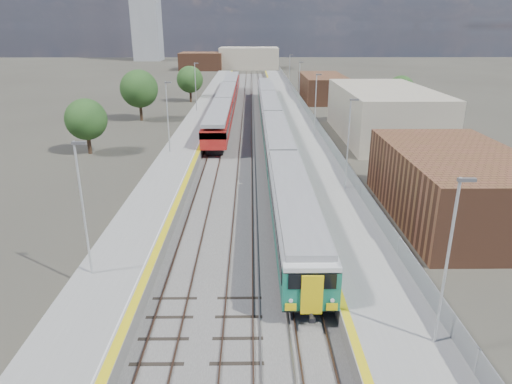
{
  "coord_description": "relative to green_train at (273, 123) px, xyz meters",
  "views": [
    {
      "loc": [
        -1.34,
        -14.31,
        13.91
      ],
      "look_at": [
        -0.99,
        17.8,
        2.2
      ],
      "focal_mm": 32.0,
      "sensor_mm": 36.0,
      "label": 1
    }
  ],
  "objects": [
    {
      "name": "ground",
      "position": [
        -1.5,
        6.28,
        -2.2
      ],
      "size": [
        320.0,
        320.0,
        0.0
      ],
      "primitive_type": "plane",
      "color": "#47443A",
      "rests_on": "ground"
    },
    {
      "name": "platform_left",
      "position": [
        -10.55,
        8.77,
        -1.68
      ],
      "size": [
        4.3,
        155.0,
        8.52
      ],
      "color": "slate",
      "rests_on": "ground"
    },
    {
      "name": "tree_b",
      "position": [
        -19.97,
        13.04,
        2.69
      ],
      "size": [
        5.73,
        5.73,
        7.76
      ],
      "color": "#382619",
      "rests_on": "ground"
    },
    {
      "name": "tree_d",
      "position": [
        22.42,
        19.78,
        1.68
      ],
      "size": [
        4.55,
        4.55,
        6.17
      ],
      "color": "#382619",
      "rests_on": "ground"
    },
    {
      "name": "tracks",
      "position": [
        -3.15,
        10.46,
        -2.09
      ],
      "size": [
        8.96,
        160.0,
        0.17
      ],
      "color": "#4C3323",
      "rests_on": "ground"
    },
    {
      "name": "tree_c",
      "position": [
        -14.53,
        31.44,
        2.09
      ],
      "size": [
        5.03,
        5.03,
        6.82
      ],
      "color": "#382619",
      "rests_on": "ground"
    },
    {
      "name": "red_train",
      "position": [
        -7.0,
        20.85,
        0.04
      ],
      "size": [
        3.0,
        60.75,
        3.78
      ],
      "color": "black",
      "rests_on": "ground"
    },
    {
      "name": "tree_a",
      "position": [
        -21.51,
        -6.63,
        1.78
      ],
      "size": [
        4.67,
        4.67,
        6.33
      ],
      "color": "#382619",
      "rests_on": "ground"
    },
    {
      "name": "platform_right",
      "position": [
        3.78,
        8.77,
        -1.67
      ],
      "size": [
        4.7,
        155.0,
        8.52
      ],
      "color": "slate",
      "rests_on": "ground"
    },
    {
      "name": "ballast_bed",
      "position": [
        -3.75,
        8.78,
        -2.17
      ],
      "size": [
        10.5,
        155.0,
        0.06
      ],
      "primitive_type": "cube",
      "color": "#565451",
      "rests_on": "ground"
    },
    {
      "name": "buildings",
      "position": [
        -19.62,
        94.88,
        8.5
      ],
      "size": [
        72.0,
        185.5,
        40.0
      ],
      "color": "brown",
      "rests_on": "ground"
    },
    {
      "name": "green_train",
      "position": [
        0.0,
        0.0,
        0.0
      ],
      "size": [
        2.84,
        79.07,
        3.13
      ],
      "color": "black",
      "rests_on": "ground"
    }
  ]
}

